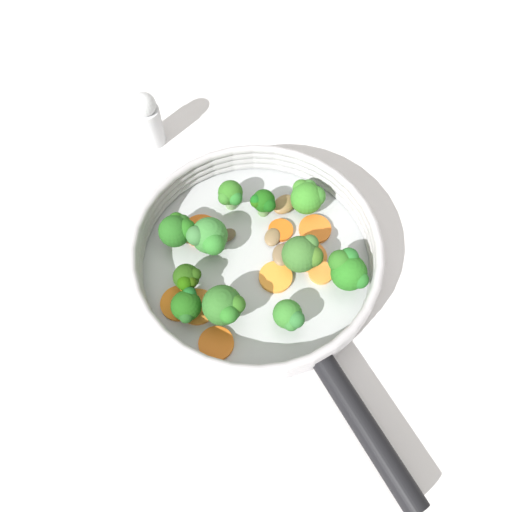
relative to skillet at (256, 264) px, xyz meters
name	(u,v)px	position (x,y,z in m)	size (l,w,h in m)	color
ground_plane	(256,267)	(0.00, 0.00, -0.01)	(4.00, 4.00, 0.00)	silver
skillet	(256,264)	(0.00, 0.00, 0.00)	(0.30, 0.30, 0.02)	#B2B5B7
skillet_rim_wall	(256,253)	(0.00, 0.00, 0.03)	(0.31, 0.31, 0.04)	#B5B2B6
skillet_handle	(367,430)	(-0.23, 0.07, 0.02)	(0.03, 0.03, 0.18)	black
skillet_rivet_left	(297,365)	(-0.13, 0.07, 0.01)	(0.01, 0.01, 0.01)	#B5B7B3
skillet_rivet_right	(335,343)	(-0.14, 0.01, 0.01)	(0.01, 0.01, 0.01)	#B6B3B6
carrot_slice_0	(201,230)	(0.08, 0.02, 0.01)	(0.05, 0.05, 0.00)	orange
carrot_slice_1	(216,343)	(-0.04, 0.11, 0.01)	(0.04, 0.04, 0.00)	orange
carrot_slice_2	(198,307)	(0.01, 0.09, 0.01)	(0.05, 0.05, 0.01)	orange
carrot_slice_3	(276,277)	(-0.03, 0.00, 0.01)	(0.04, 0.04, 0.01)	orange
carrot_slice_4	(281,230)	(0.01, -0.05, 0.01)	(0.03, 0.03, 0.01)	orange
carrot_slice_5	(179,303)	(0.03, 0.11, 0.01)	(0.05, 0.05, 0.00)	orange
carrot_slice_6	(310,257)	(-0.05, -0.05, 0.01)	(0.04, 0.04, 0.00)	orange
carrot_slice_7	(315,229)	(-0.02, -0.09, 0.01)	(0.04, 0.04, 0.01)	orange
carrot_slice_8	(321,273)	(-0.07, -0.04, 0.01)	(0.03, 0.03, 0.01)	#F99539
broccoli_floret_0	(348,270)	(-0.10, -0.06, 0.04)	(0.06, 0.05, 0.05)	#7DB16E
broccoli_floret_1	(263,202)	(0.04, -0.06, 0.03)	(0.03, 0.03, 0.04)	#648D4F
broccoli_floret_2	(303,254)	(-0.04, -0.04, 0.04)	(0.05, 0.05, 0.05)	#8AA465
broccoli_floret_3	(230,195)	(0.08, -0.04, 0.04)	(0.04, 0.04, 0.05)	#7DA668
broccoli_floret_4	(187,278)	(0.03, 0.08, 0.04)	(0.03, 0.03, 0.04)	#6D9153
broccoli_floret_5	(289,316)	(-0.09, 0.03, 0.03)	(0.04, 0.03, 0.04)	#689251
broccoli_floret_6	(308,196)	(0.01, -0.11, 0.03)	(0.05, 0.04, 0.05)	#5E9651
broccoli_floret_7	(209,237)	(0.06, 0.03, 0.04)	(0.05, 0.05, 0.05)	#799B5C
broccoli_floret_8	(224,306)	(-0.02, 0.08, 0.04)	(0.05, 0.05, 0.06)	#65964D
broccoli_floret_9	(177,229)	(0.09, 0.05, 0.04)	(0.04, 0.04, 0.05)	#85A562
broccoli_floret_10	(187,306)	(0.01, 0.11, 0.03)	(0.04, 0.04, 0.04)	#7AA04D
mushroom_piece_0	(284,204)	(0.03, -0.08, 0.01)	(0.03, 0.03, 0.01)	olive
mushroom_piece_1	(282,255)	(-0.02, -0.03, 0.01)	(0.03, 0.02, 0.01)	#816547
mushroom_piece_2	(272,237)	(0.01, -0.04, 0.01)	(0.03, 0.02, 0.01)	olive
mushroom_piece_3	(229,234)	(0.05, 0.00, 0.01)	(0.02, 0.02, 0.01)	brown
salt_shaker	(148,120)	(0.25, -0.05, 0.04)	(0.04, 0.04, 0.09)	silver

